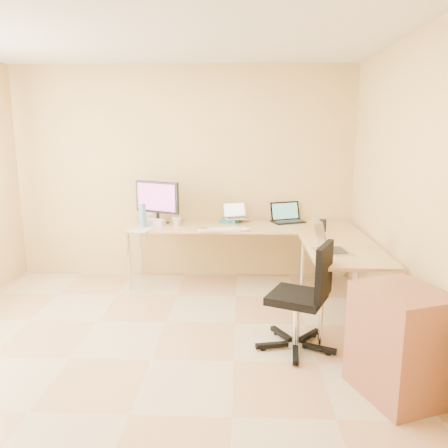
{
  "coord_description": "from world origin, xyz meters",
  "views": [
    {
      "loc": [
        0.72,
        -3.3,
        1.82
      ],
      "look_at": [
        0.55,
        1.1,
        0.9
      ],
      "focal_mm": 35.9,
      "sensor_mm": 36.0,
      "label": 1
    }
  ],
  "objects_px": {
    "desk_main": "(241,255)",
    "office_chair": "(297,292)",
    "water_bottle": "(143,216)",
    "mug": "(177,221)",
    "cabinet": "(399,346)",
    "keyboard": "(218,230)",
    "laptop_return": "(333,239)",
    "laptop_black": "(288,212)",
    "desk_return": "(342,284)",
    "desk_fan": "(149,210)",
    "monitor": "(157,202)",
    "laptop_center": "(236,211)"
  },
  "relations": [
    {
      "from": "desk_main",
      "to": "office_chair",
      "type": "bearing_deg",
      "value": -73.63
    },
    {
      "from": "water_bottle",
      "to": "office_chair",
      "type": "xyz_separation_m",
      "value": [
        1.59,
        -1.42,
        -0.37
      ]
    },
    {
      "from": "mug",
      "to": "cabinet",
      "type": "relative_size",
      "value": 0.14
    },
    {
      "from": "keyboard",
      "to": "cabinet",
      "type": "xyz_separation_m",
      "value": [
        1.35,
        -1.96,
        -0.38
      ]
    },
    {
      "from": "office_chair",
      "to": "laptop_return",
      "type": "bearing_deg",
      "value": 73.85
    },
    {
      "from": "desk_main",
      "to": "laptop_black",
      "type": "relative_size",
      "value": 6.96
    },
    {
      "from": "water_bottle",
      "to": "laptop_return",
      "type": "height_order",
      "value": "water_bottle"
    },
    {
      "from": "desk_return",
      "to": "desk_fan",
      "type": "bearing_deg",
      "value": 150.27
    },
    {
      "from": "laptop_return",
      "to": "cabinet",
      "type": "relative_size",
      "value": 0.45
    },
    {
      "from": "desk_return",
      "to": "water_bottle",
      "type": "distance_m",
      "value": 2.31
    },
    {
      "from": "laptop_black",
      "to": "monitor",
      "type": "bearing_deg",
      "value": 163.79
    },
    {
      "from": "laptop_center",
      "to": "water_bottle",
      "type": "xyz_separation_m",
      "value": [
        -1.06,
        -0.36,
        -0.0
      ]
    },
    {
      "from": "laptop_return",
      "to": "desk_return",
      "type": "bearing_deg",
      "value": -47.93
    },
    {
      "from": "desk_return",
      "to": "mug",
      "type": "distance_m",
      "value": 2.01
    },
    {
      "from": "laptop_black",
      "to": "keyboard",
      "type": "relative_size",
      "value": 0.79
    },
    {
      "from": "monitor",
      "to": "keyboard",
      "type": "bearing_deg",
      "value": -0.33
    },
    {
      "from": "water_bottle",
      "to": "laptop_black",
      "type": "bearing_deg",
      "value": 12.54
    },
    {
      "from": "water_bottle",
      "to": "monitor",
      "type": "bearing_deg",
      "value": 63.21
    },
    {
      "from": "desk_main",
      "to": "laptop_black",
      "type": "xyz_separation_m",
      "value": [
        0.57,
        0.2,
        0.49
      ]
    },
    {
      "from": "laptop_center",
      "to": "keyboard",
      "type": "height_order",
      "value": "laptop_center"
    },
    {
      "from": "desk_fan",
      "to": "cabinet",
      "type": "bearing_deg",
      "value": -30.55
    },
    {
      "from": "cabinet",
      "to": "monitor",
      "type": "bearing_deg",
      "value": 110.77
    },
    {
      "from": "monitor",
      "to": "keyboard",
      "type": "xyz_separation_m",
      "value": [
        0.75,
        -0.37,
        -0.24
      ]
    },
    {
      "from": "laptop_center",
      "to": "office_chair",
      "type": "xyz_separation_m",
      "value": [
        0.53,
        -1.77,
        -0.37
      ]
    },
    {
      "from": "desk_main",
      "to": "laptop_black",
      "type": "height_order",
      "value": "laptop_black"
    },
    {
      "from": "mug",
      "to": "desk_main",
      "type": "bearing_deg",
      "value": 5.17
    },
    {
      "from": "keyboard",
      "to": "laptop_black",
      "type": "bearing_deg",
      "value": 17.78
    },
    {
      "from": "desk_main",
      "to": "laptop_black",
      "type": "bearing_deg",
      "value": 19.4
    },
    {
      "from": "laptop_black",
      "to": "keyboard",
      "type": "bearing_deg",
      "value": -169.78
    },
    {
      "from": "desk_return",
      "to": "laptop_center",
      "type": "distance_m",
      "value": 1.65
    },
    {
      "from": "laptop_center",
      "to": "office_chair",
      "type": "distance_m",
      "value": 1.89
    },
    {
      "from": "mug",
      "to": "monitor",
      "type": "bearing_deg",
      "value": 151.03
    },
    {
      "from": "laptop_black",
      "to": "mug",
      "type": "bearing_deg",
      "value": 170.56
    },
    {
      "from": "cabinet",
      "to": "keyboard",
      "type": "bearing_deg",
      "value": 103.35
    },
    {
      "from": "keyboard",
      "to": "desk_main",
      "type": "bearing_deg",
      "value": 35.99
    },
    {
      "from": "desk_main",
      "to": "monitor",
      "type": "height_order",
      "value": "monitor"
    },
    {
      "from": "laptop_return",
      "to": "office_chair",
      "type": "height_order",
      "value": "laptop_return"
    },
    {
      "from": "laptop_center",
      "to": "keyboard",
      "type": "bearing_deg",
      "value": -131.6
    },
    {
      "from": "laptop_black",
      "to": "cabinet",
      "type": "xyz_separation_m",
      "value": [
        0.53,
        -2.45,
        -0.49
      ]
    },
    {
      "from": "laptop_return",
      "to": "cabinet",
      "type": "distance_m",
      "value": 1.23
    },
    {
      "from": "laptop_black",
      "to": "mug",
      "type": "distance_m",
      "value": 1.35
    },
    {
      "from": "keyboard",
      "to": "office_chair",
      "type": "height_order",
      "value": "office_chair"
    },
    {
      "from": "laptop_center",
      "to": "cabinet",
      "type": "xyz_separation_m",
      "value": [
        1.16,
        -2.43,
        -0.51
      ]
    },
    {
      "from": "desk_return",
      "to": "cabinet",
      "type": "bearing_deg",
      "value": -84.46
    },
    {
      "from": "desk_fan",
      "to": "office_chair",
      "type": "height_order",
      "value": "desk_fan"
    },
    {
      "from": "desk_return",
      "to": "keyboard",
      "type": "height_order",
      "value": "keyboard"
    },
    {
      "from": "monitor",
      "to": "laptop_black",
      "type": "bearing_deg",
      "value": 30.66
    },
    {
      "from": "desk_return",
      "to": "monitor",
      "type": "xyz_separation_m",
      "value": [
        -1.98,
        1.07,
        0.62
      ]
    },
    {
      "from": "laptop_black",
      "to": "mug",
      "type": "height_order",
      "value": "laptop_black"
    },
    {
      "from": "monitor",
      "to": "laptop_black",
      "type": "relative_size",
      "value": 1.57
    }
  ]
}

